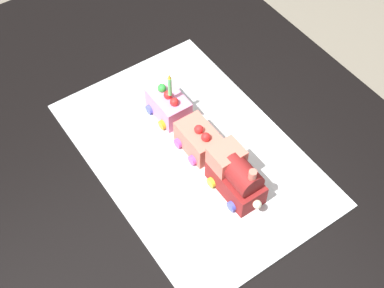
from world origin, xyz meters
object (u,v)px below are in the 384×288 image
(cake_locomotive, at_px, (236,176))
(birthday_candle, at_px, (170,85))
(dining_table, at_px, (174,184))
(cake_car_tanker_coral, at_px, (199,139))
(cake_car_flatbed_bubblegum, at_px, (169,105))

(cake_locomotive, relative_size, birthday_candle, 2.26)
(dining_table, distance_m, cake_car_tanker_coral, 0.15)
(dining_table, relative_size, cake_locomotive, 10.00)
(dining_table, height_order, cake_car_tanker_coral, cake_car_tanker_coral)
(cake_car_flatbed_bubblegum, relative_size, birthday_candle, 1.61)
(cake_locomotive, xyz_separation_m, birthday_candle, (0.24, 0.00, 0.05))
(birthday_candle, bearing_deg, cake_car_flatbed_bubblegum, -0.00)
(cake_locomotive, height_order, cake_car_flatbed_bubblegum, cake_locomotive)
(cake_car_tanker_coral, relative_size, cake_car_flatbed_bubblegum, 1.00)
(dining_table, relative_size, cake_car_flatbed_bubblegum, 14.00)
(cake_locomotive, distance_m, cake_car_flatbed_bubblegum, 0.25)
(cake_locomotive, height_order, birthday_candle, birthday_candle)
(dining_table, xyz_separation_m, cake_car_flatbed_bubblegum, (0.10, -0.06, 0.14))
(cake_locomotive, xyz_separation_m, cake_car_tanker_coral, (0.13, -0.00, -0.02))
(cake_locomotive, bearing_deg, cake_car_tanker_coral, -0.00)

